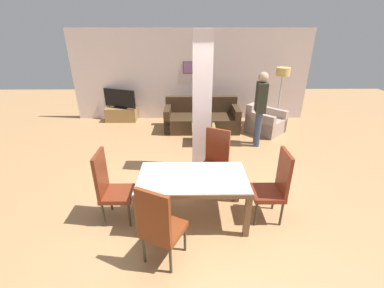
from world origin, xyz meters
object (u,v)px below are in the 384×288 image
at_px(bottle, 211,124).
at_px(floor_lamp, 282,77).
at_px(armchair, 265,122).
at_px(standing_person, 260,104).
at_px(dining_chair_far_right, 215,159).
at_px(tv_stand, 121,114).
at_px(dining_chair_near_left, 159,225).
at_px(sofa, 202,119).
at_px(dining_chair_head_left, 110,186).
at_px(tv_screen, 120,99).
at_px(dining_table, 193,185).
at_px(coffee_table, 204,135).
at_px(dining_chair_head_right, 274,185).

xyz_separation_m(bottle, floor_lamp, (2.11, 1.44, 0.89)).
xyz_separation_m(armchair, standing_person, (-0.43, -0.88, 0.77)).
bearing_deg(dining_chair_far_right, tv_stand, -28.58).
xyz_separation_m(dining_chair_near_left, tv_stand, (-1.78, 5.36, -0.38)).
height_order(dining_chair_far_right, sofa, dining_chair_far_right).
relative_size(dining_chair_near_left, floor_lamp, 0.67).
distance_m(dining_chair_near_left, dining_chair_far_right, 1.82).
bearing_deg(tv_stand, floor_lamp, -4.62).
bearing_deg(dining_chair_head_left, armchair, 137.42).
distance_m(dining_chair_head_left, tv_stand, 4.65).
bearing_deg(tv_stand, dining_chair_far_right, -55.29).
bearing_deg(standing_person, tv_screen, 69.33).
xyz_separation_m(dining_table, bottle, (0.48, 2.71, -0.04)).
relative_size(dining_chair_near_left, tv_stand, 1.21).
bearing_deg(bottle, coffee_table, 146.70).
relative_size(tv_screen, floor_lamp, 0.60).
xyz_separation_m(dining_chair_head_right, coffee_table, (-0.90, 2.81, -0.36)).
relative_size(dining_chair_near_left, bottle, 4.29).
relative_size(sofa, bottle, 7.91).
xyz_separation_m(dining_chair_near_left, sofa, (0.71, 4.64, -0.30)).
relative_size(dining_chair_head_right, tv_stand, 1.21).
xyz_separation_m(dining_chair_far_right, sofa, (-0.10, 3.01, -0.30)).
distance_m(sofa, floor_lamp, 2.57).
bearing_deg(dining_chair_far_right, dining_chair_head_left, 53.05).
xyz_separation_m(dining_chair_near_left, armchair, (2.47, 4.40, -0.31)).
xyz_separation_m(dining_chair_head_right, dining_chair_head_left, (-2.43, 0.00, 0.00)).
distance_m(tv_stand, floor_lamp, 4.93).
bearing_deg(coffee_table, floor_lamp, 30.36).
relative_size(dining_chair_near_left, sofa, 0.54).
bearing_deg(dining_chair_near_left, standing_person, 85.82).
bearing_deg(dining_chair_head_left, standing_person, 133.39).
bearing_deg(tv_screen, tv_stand, -42.41).
bearing_deg(tv_screen, armchair, -171.66).
xyz_separation_m(dining_chair_head_right, tv_stand, (-3.40, 4.53, -0.38)).
distance_m(dining_chair_near_left, standing_person, 4.10).
distance_m(dining_chair_near_left, bottle, 3.64).
bearing_deg(armchair, floor_lamp, -177.31).
height_order(sofa, tv_stand, sofa).
bearing_deg(standing_person, sofa, 55.00).
bearing_deg(dining_chair_head_left, sofa, 158.26).
height_order(armchair, tv_stand, armchair).
relative_size(dining_chair_far_right, floor_lamp, 0.67).
distance_m(tv_screen, floor_lamp, 4.84).
relative_size(dining_table, sofa, 0.77).
bearing_deg(dining_chair_near_left, dining_chair_far_right, 89.59).
distance_m(dining_chair_near_left, sofa, 4.71).
xyz_separation_m(dining_chair_head_left, standing_person, (2.85, 2.70, 0.46)).
distance_m(dining_table, dining_chair_head_right, 1.22).
relative_size(sofa, coffee_table, 3.47).
xyz_separation_m(sofa, tv_stand, (-2.49, 0.71, -0.08)).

